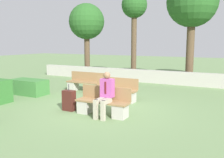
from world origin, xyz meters
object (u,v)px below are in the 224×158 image
Objects in this scene: suitcase at (69,101)px; tree_leftmost at (87,22)px; bench_front at (103,105)px; tree_center_left at (134,9)px; bench_left_side at (114,92)px; person_seated_man at (105,93)px; bench_right_side at (87,84)px; tree_center_right at (192,3)px.

tree_leftmost is at bearing 119.10° from suitcase.
tree_center_left reaches higher than bench_front.
bench_left_side is at bearing 106.41° from bench_front.
tree_leftmost reaches higher than person_seated_man.
bench_front is 9.72m from tree_leftmost.
person_seated_man is (0.70, -1.98, 0.40)m from bench_left_side.
bench_right_side is 0.38× the size of tree_center_left.
tree_leftmost is (-5.55, 7.61, 2.69)m from person_seated_man.
bench_right_side is 3.08m from suitcase.
suitcase is at bearing -107.36° from tree_center_right.
tree_leftmost reaches higher than suitcase.
tree_center_left is (-2.45, 8.07, 3.38)m from person_seated_man.
suitcase is at bearing -60.90° from tree_leftmost.
tree_center_left is at bearing 99.77° from bench_left_side.
tree_center_right is at bearing -0.58° from tree_leftmost.
tree_leftmost reaches higher than bench_right_side.
bench_right_side is at bearing 112.23° from suitcase.
bench_left_side is 7.38m from tree_center_left.
tree_leftmost is 6.58m from tree_center_right.
suitcase is at bearing -114.97° from bench_left_side.
tree_center_right reaches higher than suitcase.
tree_center_right reaches higher than bench_left_side.
bench_right_side is (-1.81, 0.94, 0.01)m from bench_left_side.
tree_leftmost is 0.90× the size of tree_center_left.
bench_right_side is at bearing -90.71° from tree_center_left.
suitcase is (-1.19, -0.08, 0.01)m from bench_front.
bench_front is 1.26× the size of person_seated_man.
suitcase is at bearing -176.39° from bench_front.
bench_left_side is 2.05× the size of suitcase.
bench_left_side is at bearing 109.54° from person_seated_man.
tree_center_right reaches higher than tree_leftmost.
bench_front and bench_right_side have the same top height.
suitcase is 8.72m from tree_center_right.
tree_center_right is (3.44, -0.53, 0.06)m from tree_center_left.
tree_center_right reaches higher than tree_center_left.
bench_left_side is 0.31× the size of tree_center_right.
bench_front is 3.64m from bench_right_side.
suitcase reaches higher than bench_front.
bench_left_side is at bearing -106.89° from tree_center_right.
bench_right_side is 0.35× the size of tree_center_right.
tree_center_left reaches higher than suitcase.
bench_left_side is 2.13m from person_seated_man.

